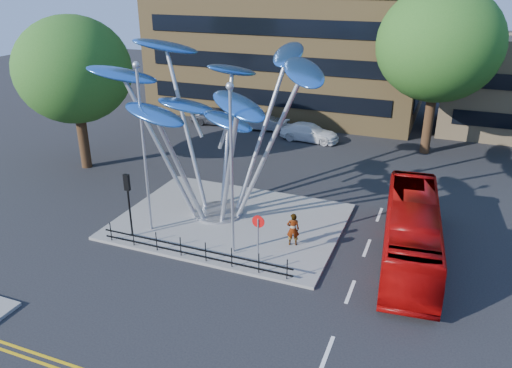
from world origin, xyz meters
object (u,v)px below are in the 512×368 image
at_px(tree_left, 73,70).
at_px(pedestrian, 293,229).
at_px(no_entry_sign_island, 258,231).
at_px(street_lamp_left, 143,135).
at_px(red_bus, 411,232).
at_px(street_lamp_right, 231,156).
at_px(leaf_sculpture, 215,95).
at_px(traffic_light_island, 128,192).
at_px(parked_car_left, 217,116).
at_px(parked_car_mid, 263,122).
at_px(parked_car_right, 310,132).
at_px(tree_right, 439,45).

relative_size(tree_left, pedestrian, 5.95).
bearing_deg(no_entry_sign_island, street_lamp_left, 171.39).
distance_m(no_entry_sign_island, red_bus, 7.30).
bearing_deg(tree_left, street_lamp_right, -25.77).
height_order(leaf_sculpture, traffic_light_island, leaf_sculpture).
xyz_separation_m(street_lamp_left, parked_car_left, (-5.59, 19.50, -4.58)).
xyz_separation_m(street_lamp_right, red_bus, (8.00, 2.82, -3.67)).
bearing_deg(pedestrian, traffic_light_island, -4.78).
relative_size(tree_left, street_lamp_left, 1.17).
bearing_deg(parked_car_mid, street_lamp_left, 173.85).
bearing_deg(parked_car_right, no_entry_sign_island, -167.85).
height_order(tree_right, parked_car_mid, tree_right).
bearing_deg(tree_left, pedestrian, -17.33).
distance_m(tree_right, parked_car_right, 11.62).
height_order(street_lamp_left, traffic_light_island, street_lamp_left).
bearing_deg(leaf_sculpture, pedestrian, -21.40).
relative_size(street_lamp_left, pedestrian, 5.08).
distance_m(leaf_sculpture, traffic_light_island, 6.65).
bearing_deg(red_bus, street_lamp_left, -175.52).
bearing_deg(street_lamp_right, tree_left, 154.23).
bearing_deg(parked_car_left, tree_right, -98.50).
distance_m(no_entry_sign_island, parked_car_mid, 21.87).
xyz_separation_m(tree_right, no_entry_sign_island, (-6.00, -19.48, -6.22)).
xyz_separation_m(no_entry_sign_island, parked_car_mid, (-7.59, 20.48, -1.11)).
xyz_separation_m(tree_left, parked_car_right, (13.00, 11.55, -6.09)).
height_order(tree_left, pedestrian, tree_left).
relative_size(leaf_sculpture, pedestrian, 7.34).
distance_m(tree_left, street_lamp_right, 16.19).
xyz_separation_m(tree_left, street_lamp_left, (9.50, -6.50, -1.44)).
bearing_deg(tree_right, red_bus, -88.23).
distance_m(street_lamp_left, traffic_light_island, 2.96).
height_order(tree_left, leaf_sculpture, tree_left).
relative_size(pedestrian, parked_car_left, 0.38).
distance_m(leaf_sculpture, no_entry_sign_island, 7.71).
relative_size(pedestrian, parked_car_mid, 0.41).
distance_m(tree_left, leaf_sculpture, 12.38).
xyz_separation_m(street_lamp_right, parked_car_mid, (-6.09, 20.00, -4.39)).
xyz_separation_m(tree_left, pedestrian, (17.00, -5.31, -5.78)).
relative_size(no_entry_sign_island, parked_car_right, 0.51).
distance_m(tree_right, pedestrian, 19.33).
xyz_separation_m(no_entry_sign_island, red_bus, (6.50, 3.30, -0.39)).
bearing_deg(no_entry_sign_island, parked_car_mid, 110.34).
distance_m(traffic_light_island, parked_car_left, 21.20).
bearing_deg(pedestrian, no_entry_sign_island, 45.23).
bearing_deg(parked_car_mid, pedestrian, -164.21).
bearing_deg(pedestrian, parked_car_left, -74.54).
distance_m(tree_right, parked_car_left, 19.52).
relative_size(street_lamp_right, no_entry_sign_island, 3.39).
distance_m(traffic_light_island, red_bus, 13.95).
distance_m(traffic_light_island, parked_car_right, 19.56).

